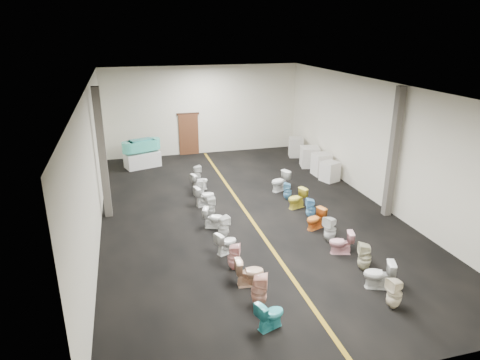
% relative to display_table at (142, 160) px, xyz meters
% --- Properties ---
extents(floor, '(16.00, 16.00, 0.00)m').
position_rel_display_table_xyz_m(floor, '(3.28, -6.37, -0.35)').
color(floor, black).
rests_on(floor, ground).
extents(ceiling, '(16.00, 16.00, 0.00)m').
position_rel_display_table_xyz_m(ceiling, '(3.28, -6.37, 4.15)').
color(ceiling, black).
rests_on(ceiling, ground).
extents(wall_back, '(10.00, 0.00, 10.00)m').
position_rel_display_table_xyz_m(wall_back, '(3.28, 1.63, 1.90)').
color(wall_back, beige).
rests_on(wall_back, ground).
extents(wall_front, '(10.00, 0.00, 10.00)m').
position_rel_display_table_xyz_m(wall_front, '(3.28, -14.37, 1.90)').
color(wall_front, beige).
rests_on(wall_front, ground).
extents(wall_left, '(0.00, 16.00, 16.00)m').
position_rel_display_table_xyz_m(wall_left, '(-1.72, -6.37, 1.90)').
color(wall_left, beige).
rests_on(wall_left, ground).
extents(wall_right, '(0.00, 16.00, 16.00)m').
position_rel_display_table_xyz_m(wall_right, '(8.28, -6.37, 1.90)').
color(wall_right, beige).
rests_on(wall_right, ground).
extents(aisle_stripe, '(0.12, 15.60, 0.01)m').
position_rel_display_table_xyz_m(aisle_stripe, '(3.28, -6.37, -0.35)').
color(aisle_stripe, '#9B7416').
rests_on(aisle_stripe, floor).
extents(back_door, '(1.00, 0.10, 2.10)m').
position_rel_display_table_xyz_m(back_door, '(2.48, 1.57, 0.70)').
color(back_door, '#562D19').
rests_on(back_door, floor).
extents(door_frame, '(1.15, 0.08, 0.10)m').
position_rel_display_table_xyz_m(door_frame, '(2.48, 1.58, 1.77)').
color(door_frame, '#331C11').
rests_on(door_frame, back_door).
extents(column_left, '(0.25, 0.25, 4.50)m').
position_rel_display_table_xyz_m(column_left, '(-1.47, -5.37, 1.90)').
color(column_left, '#59544C').
rests_on(column_left, floor).
extents(column_right, '(0.25, 0.25, 4.50)m').
position_rel_display_table_xyz_m(column_right, '(8.03, -7.87, 1.90)').
color(column_right, '#59544C').
rests_on(column_right, floor).
extents(display_table, '(1.76, 1.25, 0.71)m').
position_rel_display_table_xyz_m(display_table, '(0.00, 0.00, 0.00)').
color(display_table, white).
rests_on(display_table, floor).
extents(bathtub, '(1.78, 1.09, 0.55)m').
position_rel_display_table_xyz_m(bathtub, '(0.00, 0.00, 0.72)').
color(bathtub, '#45C9B2').
rests_on(bathtub, display_table).
extents(appliance_crate_a, '(0.85, 0.85, 0.85)m').
position_rel_display_table_xyz_m(appliance_crate_a, '(7.68, -4.11, 0.07)').
color(appliance_crate_a, silver).
rests_on(appliance_crate_a, floor).
extents(appliance_crate_b, '(0.74, 0.74, 0.98)m').
position_rel_display_table_xyz_m(appliance_crate_b, '(7.68, -3.27, 0.14)').
color(appliance_crate_b, silver).
rests_on(appliance_crate_b, floor).
extents(appliance_crate_c, '(1.01, 1.01, 0.94)m').
position_rel_display_table_xyz_m(appliance_crate_c, '(7.68, -2.01, 0.12)').
color(appliance_crate_c, silver).
rests_on(appliance_crate_c, floor).
extents(appliance_crate_d, '(0.84, 0.84, 0.97)m').
position_rel_display_table_xyz_m(appliance_crate_d, '(7.68, -0.28, 0.13)').
color(appliance_crate_d, beige).
rests_on(appliance_crate_d, floor).
extents(toilet_left_0, '(0.76, 0.58, 0.69)m').
position_rel_display_table_xyz_m(toilet_left_0, '(2.06, -12.54, -0.01)').
color(toilet_left_0, teal).
rests_on(toilet_left_0, floor).
extents(toilet_left_1, '(0.50, 0.49, 0.85)m').
position_rel_display_table_xyz_m(toilet_left_1, '(2.06, -11.72, 0.07)').
color(toilet_left_1, '#E5A48F').
rests_on(toilet_left_1, floor).
extents(toilet_left_2, '(0.77, 0.48, 0.75)m').
position_rel_display_table_xyz_m(toilet_left_2, '(2.09, -10.82, 0.02)').
color(toilet_left_2, '#DBAC8A').
rests_on(toilet_left_2, floor).
extents(toilet_left_3, '(0.44, 0.44, 0.75)m').
position_rel_display_table_xyz_m(toilet_left_3, '(1.90, -9.97, 0.02)').
color(toilet_left_3, '#EBAAA8').
rests_on(toilet_left_3, floor).
extents(toilet_left_4, '(0.77, 0.62, 0.68)m').
position_rel_display_table_xyz_m(toilet_left_4, '(1.91, -9.05, -0.01)').
color(toilet_left_4, white).
rests_on(toilet_left_4, floor).
extents(toilet_left_5, '(0.43, 0.43, 0.76)m').
position_rel_display_table_xyz_m(toilet_left_5, '(2.04, -8.14, 0.02)').
color(toilet_left_5, white).
rests_on(toilet_left_5, floor).
extents(toilet_left_6, '(0.78, 0.61, 0.70)m').
position_rel_display_table_xyz_m(toilet_left_6, '(1.90, -7.28, -0.00)').
color(toilet_left_6, white).
rests_on(toilet_left_6, floor).
extents(toilet_left_7, '(0.35, 0.34, 0.72)m').
position_rel_display_table_xyz_m(toilet_left_7, '(1.97, -6.39, 0.01)').
color(toilet_left_7, silver).
rests_on(toilet_left_7, floor).
extents(toilet_left_8, '(0.82, 0.56, 0.76)m').
position_rel_display_table_xyz_m(toilet_left_8, '(1.96, -5.37, 0.03)').
color(toilet_left_8, white).
rests_on(toilet_left_8, floor).
extents(toilet_left_9, '(0.44, 0.43, 0.74)m').
position_rel_display_table_xyz_m(toilet_left_9, '(1.93, -4.57, 0.02)').
color(toilet_left_9, white).
rests_on(toilet_left_9, floor).
extents(toilet_left_10, '(0.78, 0.59, 0.71)m').
position_rel_display_table_xyz_m(toilet_left_10, '(2.08, -3.70, -0.00)').
color(toilet_left_10, white).
rests_on(toilet_left_10, floor).
extents(toilet_left_11, '(0.39, 0.39, 0.76)m').
position_rel_display_table_xyz_m(toilet_left_11, '(2.10, -2.86, 0.03)').
color(toilet_left_11, silver).
rests_on(toilet_left_11, floor).
extents(toilet_right_0, '(0.41, 0.40, 0.79)m').
position_rel_display_table_xyz_m(toilet_right_0, '(5.11, -12.63, 0.04)').
color(toilet_right_0, '#F6E8C9').
rests_on(toilet_right_0, floor).
extents(toilet_right_1, '(0.85, 0.67, 0.76)m').
position_rel_display_table_xyz_m(toilet_right_1, '(5.21, -11.80, 0.03)').
color(toilet_right_1, white).
rests_on(toilet_right_1, floor).
extents(toilet_right_2, '(0.47, 0.46, 0.80)m').
position_rel_display_table_xyz_m(toilet_right_2, '(5.32, -10.94, 0.05)').
color(toilet_right_2, beige).
rests_on(toilet_right_2, floor).
extents(toilet_right_3, '(0.77, 0.57, 0.70)m').
position_rel_display_table_xyz_m(toilet_right_3, '(5.14, -9.95, -0.00)').
color(toilet_right_3, '#F1ACB4').
rests_on(toilet_right_3, floor).
extents(toilet_right_4, '(0.49, 0.49, 0.83)m').
position_rel_display_table_xyz_m(toilet_right_4, '(5.16, -9.18, 0.06)').
color(toilet_right_4, white).
rests_on(toilet_right_4, floor).
extents(toilet_right_5, '(0.78, 0.61, 0.70)m').
position_rel_display_table_xyz_m(toilet_right_5, '(5.11, -8.26, -0.01)').
color(toilet_right_5, orange).
rests_on(toilet_right_5, floor).
extents(toilet_right_6, '(0.40, 0.40, 0.73)m').
position_rel_display_table_xyz_m(toilet_right_6, '(5.30, -7.43, 0.01)').
color(toilet_right_6, '#6CB6E6').
rests_on(toilet_right_6, floor).
extents(toilet_right_7, '(0.81, 0.60, 0.73)m').
position_rel_display_table_xyz_m(toilet_right_7, '(5.18, -6.49, 0.01)').
color(toilet_right_7, yellow).
rests_on(toilet_right_7, floor).
extents(toilet_right_8, '(0.41, 0.41, 0.68)m').
position_rel_display_table_xyz_m(toilet_right_8, '(5.15, -5.63, -0.01)').
color(toilet_right_8, '#6AB0D9').
rests_on(toilet_right_8, floor).
extents(toilet_right_9, '(0.90, 0.71, 0.81)m').
position_rel_display_table_xyz_m(toilet_right_9, '(5.20, -4.67, 0.05)').
color(toilet_right_9, white).
rests_on(toilet_right_9, floor).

